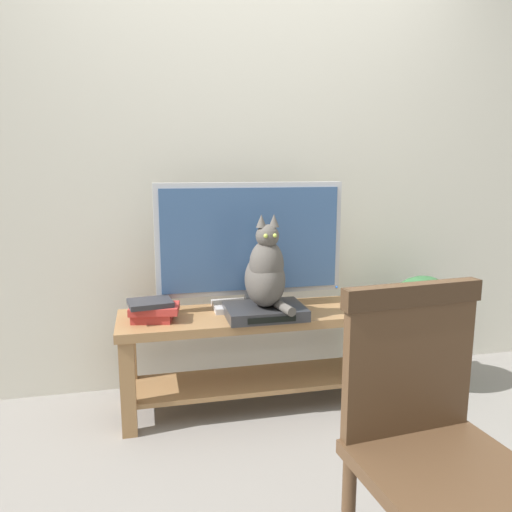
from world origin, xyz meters
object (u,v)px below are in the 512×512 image
object	(u,v)px
tv_stand	(254,341)
media_box	(265,311)
potted_plant	(422,322)
wooden_chair	(431,434)
tv	(250,244)
book_stack	(153,310)
cat	(266,272)

from	to	relation	value
tv_stand	media_box	distance (m)	0.20
potted_plant	wooden_chair	bearing A→B (deg)	-120.67
tv	book_stack	bearing A→B (deg)	-167.46
book_stack	potted_plant	world-z (taller)	potted_plant
cat	potted_plant	world-z (taller)	cat
tv	potted_plant	bearing A→B (deg)	-5.97
cat	tv_stand	bearing A→B (deg)	112.43
tv_stand	wooden_chair	distance (m)	1.34
cat	wooden_chair	size ratio (longest dim) A/B	0.49
tv	wooden_chair	bearing A→B (deg)	-82.05
media_box	book_stack	distance (m)	0.55
book_stack	potted_plant	distance (m)	1.48
book_stack	potted_plant	bearing A→B (deg)	0.50
tv_stand	media_box	world-z (taller)	media_box
tv_stand	cat	bearing A→B (deg)	-67.57
tv_stand	book_stack	size ratio (longest dim) A/B	5.30
tv_stand	potted_plant	size ratio (longest dim) A/B	2.09
wooden_chair	tv	bearing A→B (deg)	97.95
book_stack	wooden_chair	bearing A→B (deg)	-61.17
potted_plant	tv_stand	bearing A→B (deg)	179.03
tv_stand	potted_plant	bearing A→B (deg)	-0.97
tv_stand	potted_plant	distance (m)	0.96
tv_stand	cat	xyz separation A→B (m)	(0.04, -0.10, 0.39)
wooden_chair	book_stack	xyz separation A→B (m)	(-0.70, 1.28, 0.02)
wooden_chair	book_stack	bearing A→B (deg)	118.83
cat	book_stack	world-z (taller)	cat
tv	cat	size ratio (longest dim) A/B	2.11
tv	cat	bearing A→B (deg)	-77.58
media_box	cat	xyz separation A→B (m)	(0.00, -0.01, 0.20)
tv_stand	wooden_chair	size ratio (longest dim) A/B	1.46
tv_stand	wooden_chair	world-z (taller)	wooden_chair
tv	potted_plant	size ratio (longest dim) A/B	1.48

